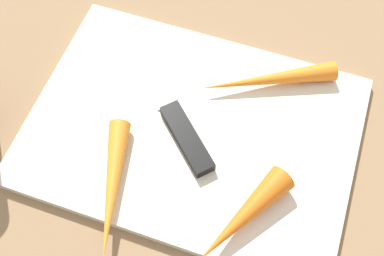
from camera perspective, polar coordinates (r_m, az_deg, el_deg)
ground_plane at (r=0.56m, az=-0.00°, el=-0.58°), size 1.40×1.40×0.00m
cutting_board at (r=0.56m, az=-0.00°, el=-0.30°), size 0.36×0.26×0.01m
knife at (r=0.54m, az=-1.72°, el=0.05°), size 0.16×0.15×0.01m
carrot_longest at (r=0.58m, az=8.65°, el=5.53°), size 0.15×0.10×0.02m
carrot_shortest at (r=0.50m, az=5.88°, el=-10.17°), size 0.08×0.12×0.03m
carrot_medium at (r=0.51m, az=-9.21°, el=-6.92°), size 0.07×0.15×0.02m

